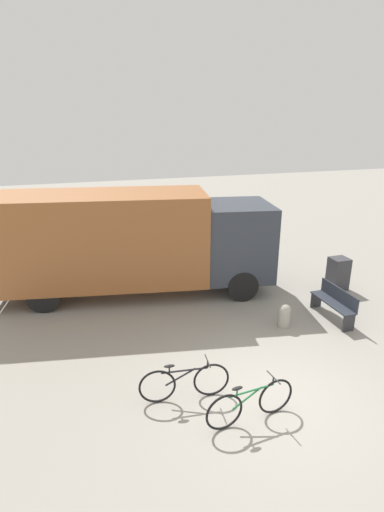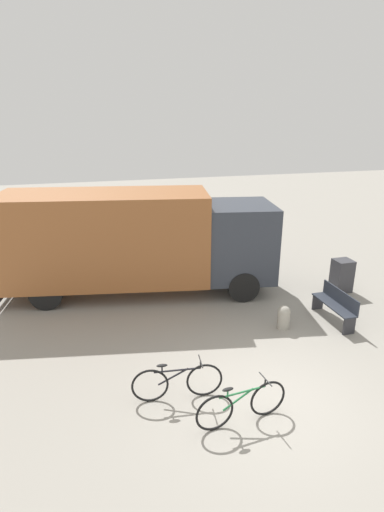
{
  "view_description": "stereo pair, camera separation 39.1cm",
  "coord_description": "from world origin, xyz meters",
  "px_view_note": "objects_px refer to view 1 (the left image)",
  "views": [
    {
      "loc": [
        -3.56,
        -5.92,
        5.4
      ],
      "look_at": [
        -0.39,
        4.06,
        1.72
      ],
      "focal_mm": 28.0,
      "sensor_mm": 36.0,
      "label": 1
    },
    {
      "loc": [
        -3.19,
        -6.04,
        5.4
      ],
      "look_at": [
        -0.39,
        4.06,
        1.72
      ],
      "focal_mm": 28.0,
      "sensor_mm": 36.0,
      "label": 2
    }
  ],
  "objects_px": {
    "bicycle_near": "(184,382)",
    "bollard_near_bench": "(284,315)",
    "delivery_truck": "(133,239)",
    "park_bench": "(335,302)",
    "utility_box": "(338,273)",
    "bicycle_middle": "(250,403)"
  },
  "relations": [
    {
      "from": "bicycle_middle",
      "to": "utility_box",
      "type": "relative_size",
      "value": 1.73
    },
    {
      "from": "bicycle_near",
      "to": "bollard_near_bench",
      "type": "bearing_deg",
      "value": 36.61
    },
    {
      "from": "park_bench",
      "to": "bicycle_middle",
      "type": "xyz_separation_m",
      "value": [
        -3.99,
        -2.96,
        -0.11
      ]
    },
    {
      "from": "park_bench",
      "to": "utility_box",
      "type": "height_order",
      "value": "utility_box"
    },
    {
      "from": "delivery_truck",
      "to": "park_bench",
      "type": "distance_m",
      "value": 6.21
    },
    {
      "from": "delivery_truck",
      "to": "utility_box",
      "type": "distance_m",
      "value": 6.75
    },
    {
      "from": "delivery_truck",
      "to": "park_bench",
      "type": "relative_size",
      "value": 5.42
    },
    {
      "from": "bicycle_near",
      "to": "bollard_near_bench",
      "type": "xyz_separation_m",
      "value": [
        3.41,
        2.01,
        -0.04
      ]
    },
    {
      "from": "bicycle_middle",
      "to": "bollard_near_bench",
      "type": "height_order",
      "value": "bicycle_middle"
    },
    {
      "from": "park_bench",
      "to": "bollard_near_bench",
      "type": "bearing_deg",
      "value": 90.63
    },
    {
      "from": "bicycle_middle",
      "to": "utility_box",
      "type": "distance_m",
      "value": 7.14
    },
    {
      "from": "delivery_truck",
      "to": "park_bench",
      "type": "bearing_deg",
      "value": -24.3
    },
    {
      "from": "bollard_near_bench",
      "to": "park_bench",
      "type": "bearing_deg",
      "value": -0.03
    },
    {
      "from": "bicycle_near",
      "to": "bicycle_middle",
      "type": "bearing_deg",
      "value": -38.02
    },
    {
      "from": "delivery_truck",
      "to": "bollard_near_bench",
      "type": "distance_m",
      "value": 5.07
    },
    {
      "from": "bicycle_near",
      "to": "bollard_near_bench",
      "type": "distance_m",
      "value": 3.95
    },
    {
      "from": "utility_box",
      "to": "bicycle_near",
      "type": "bearing_deg",
      "value": -149.68
    },
    {
      "from": "delivery_truck",
      "to": "bicycle_middle",
      "type": "distance_m",
      "value": 6.64
    },
    {
      "from": "bicycle_near",
      "to": "utility_box",
      "type": "xyz_separation_m",
      "value": [
        6.38,
        3.73,
        0.14
      ]
    },
    {
      "from": "bicycle_near",
      "to": "utility_box",
      "type": "distance_m",
      "value": 7.39
    },
    {
      "from": "park_bench",
      "to": "utility_box",
      "type": "xyz_separation_m",
      "value": [
        1.4,
        1.72,
        0.03
      ]
    },
    {
      "from": "bicycle_near",
      "to": "bollard_near_bench",
      "type": "relative_size",
      "value": 2.79
    }
  ]
}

